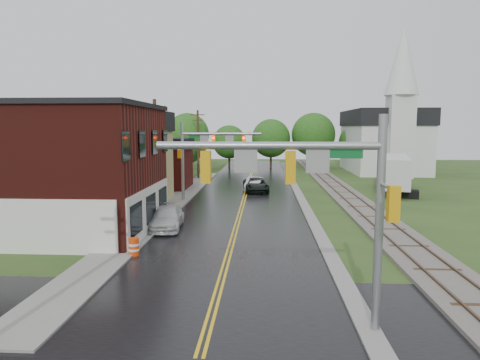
# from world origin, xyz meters

# --- Properties ---
(ground) EXTENTS (160.00, 160.00, 0.00)m
(ground) POSITION_xyz_m (0.00, 0.00, 0.00)
(ground) COLOR #28441A
(ground) RESTS_ON ground
(main_road) EXTENTS (10.00, 90.00, 0.02)m
(main_road) POSITION_xyz_m (0.00, 30.00, 0.00)
(main_road) COLOR black
(main_road) RESTS_ON ground
(cross_road) EXTENTS (60.00, 9.00, 0.02)m
(cross_road) POSITION_xyz_m (0.00, 2.00, 0.00)
(cross_road) COLOR black
(cross_road) RESTS_ON ground
(curb_right) EXTENTS (0.80, 70.00, 0.12)m
(curb_right) POSITION_xyz_m (5.40, 35.00, 0.00)
(curb_right) COLOR gray
(curb_right) RESTS_ON ground
(sidewalk_left) EXTENTS (2.40, 50.00, 0.12)m
(sidewalk_left) POSITION_xyz_m (-6.20, 25.00, 0.00)
(sidewalk_left) COLOR gray
(sidewalk_left) RESTS_ON ground
(brick_building) EXTENTS (14.30, 10.30, 8.30)m
(brick_building) POSITION_xyz_m (-12.48, 15.00, 4.15)
(brick_building) COLOR #4A140F
(brick_building) RESTS_ON ground
(yellow_house) EXTENTS (8.00, 7.00, 6.40)m
(yellow_house) POSITION_xyz_m (-11.00, 26.00, 3.20)
(yellow_house) COLOR tan
(yellow_house) RESTS_ON ground
(darkred_building) EXTENTS (7.00, 6.00, 4.40)m
(darkred_building) POSITION_xyz_m (-10.00, 35.00, 2.20)
(darkred_building) COLOR #3F0F0C
(darkred_building) RESTS_ON ground
(church) EXTENTS (10.40, 18.40, 20.00)m
(church) POSITION_xyz_m (20.00, 53.74, 5.83)
(church) COLOR silver
(church) RESTS_ON ground
(railroad) EXTENTS (3.20, 80.00, 0.30)m
(railroad) POSITION_xyz_m (10.00, 35.00, 0.11)
(railroad) COLOR #59544C
(railroad) RESTS_ON ground
(traffic_signal_near) EXTENTS (7.34, 0.30, 7.20)m
(traffic_signal_near) POSITION_xyz_m (3.47, 2.00, 4.97)
(traffic_signal_near) COLOR gray
(traffic_signal_near) RESTS_ON ground
(traffic_signal_far) EXTENTS (7.34, 0.43, 7.20)m
(traffic_signal_far) POSITION_xyz_m (-3.47, 27.00, 4.97)
(traffic_signal_far) COLOR gray
(traffic_signal_far) RESTS_ON ground
(utility_pole_b) EXTENTS (1.80, 0.28, 9.00)m
(utility_pole_b) POSITION_xyz_m (-6.80, 22.00, 4.72)
(utility_pole_b) COLOR #382616
(utility_pole_b) RESTS_ON ground
(utility_pole_c) EXTENTS (1.80, 0.28, 9.00)m
(utility_pole_c) POSITION_xyz_m (-6.80, 44.00, 4.72)
(utility_pole_c) COLOR #382616
(utility_pole_c) RESTS_ON ground
(tree_left_b) EXTENTS (7.60, 7.60, 9.69)m
(tree_left_b) POSITION_xyz_m (-17.85, 31.90, 5.72)
(tree_left_b) COLOR black
(tree_left_b) RESTS_ON ground
(tree_left_c) EXTENTS (6.00, 6.00, 7.65)m
(tree_left_c) POSITION_xyz_m (-13.85, 39.90, 4.51)
(tree_left_c) COLOR black
(tree_left_c) RESTS_ON ground
(tree_left_e) EXTENTS (6.40, 6.40, 8.16)m
(tree_left_e) POSITION_xyz_m (-8.85, 45.90, 4.81)
(tree_left_e) COLOR black
(tree_left_e) RESTS_ON ground
(suv_dark) EXTENTS (3.04, 5.50, 1.46)m
(suv_dark) POSITION_xyz_m (1.02, 33.03, 0.73)
(suv_dark) COLOR black
(suv_dark) RESTS_ON ground
(sedan_silver) EXTENTS (2.11, 4.59, 1.46)m
(sedan_silver) POSITION_xyz_m (0.84, 33.56, 0.73)
(sedan_silver) COLOR silver
(sedan_silver) RESTS_ON ground
(pickup_white) EXTENTS (2.40, 5.07, 1.43)m
(pickup_white) POSITION_xyz_m (-4.64, 16.15, 0.71)
(pickup_white) COLOR silver
(pickup_white) RESTS_ON ground
(semi_trailer) EXTENTS (5.48, 12.01, 3.74)m
(semi_trailer) POSITION_xyz_m (15.75, 34.11, 2.23)
(semi_trailer) COLOR black
(semi_trailer) RESTS_ON ground
(construction_barrel) EXTENTS (0.60, 0.60, 0.95)m
(construction_barrel) POSITION_xyz_m (-5.00, 9.96, 0.48)
(construction_barrel) COLOR red
(construction_barrel) RESTS_ON ground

